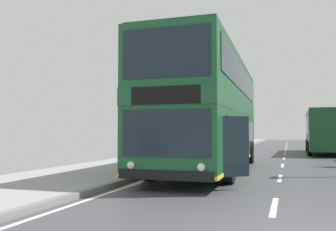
{
  "coord_description": "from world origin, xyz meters",
  "views": [
    {
      "loc": [
        0.31,
        -5.07,
        1.49
      ],
      "look_at": [
        -3.47,
        6.22,
        2.05
      ],
      "focal_mm": 38.77,
      "sensor_mm": 36.0,
      "label": 1
    }
  ],
  "objects": [
    {
      "name": "double_decker_bus_main",
      "position": [
        -2.67,
        9.08,
        2.3
      ],
      "size": [
        3.44,
        11.69,
        4.39
      ],
      "color": "#19512D",
      "rests_on": "ground"
    },
    {
      "name": "background_bus_far_lane",
      "position": [
        2.77,
        22.86,
        1.63
      ],
      "size": [
        2.76,
        9.77,
        2.98
      ],
      "color": "#19512D",
      "rests_on": "ground"
    }
  ]
}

